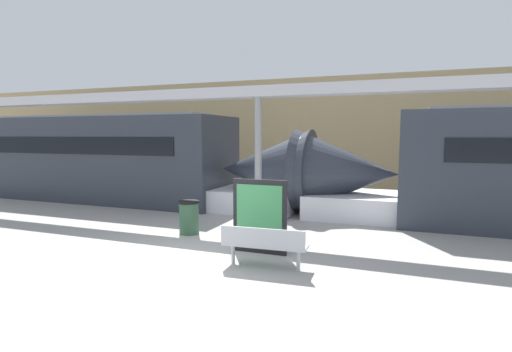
% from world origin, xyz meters
% --- Properties ---
extents(ground_plane, '(60.00, 60.00, 0.00)m').
position_xyz_m(ground_plane, '(0.00, 0.00, 0.00)').
color(ground_plane, '#9E9B96').
extents(station_wall, '(56.00, 0.20, 5.00)m').
position_xyz_m(station_wall, '(0.00, 11.31, 2.50)').
color(station_wall, tan).
rests_on(station_wall, ground_plane).
extents(train_right, '(16.23, 2.93, 3.20)m').
position_xyz_m(train_right, '(-6.95, 5.86, 1.50)').
color(train_right, '#2D333D').
rests_on(train_right, ground_plane).
extents(bench_near, '(1.61, 0.53, 0.78)m').
position_xyz_m(bench_near, '(1.65, 0.37, 0.48)').
color(bench_near, '#ADB2B7').
rests_on(bench_near, ground_plane).
extents(trash_bin, '(0.51, 0.51, 0.83)m').
position_xyz_m(trash_bin, '(-0.97, 2.16, 0.42)').
color(trash_bin, '#2D5138').
rests_on(trash_bin, ground_plane).
extents(poster_board, '(1.17, 0.07, 1.55)m').
position_xyz_m(poster_board, '(1.24, 1.25, 0.78)').
color(poster_board, black).
rests_on(poster_board, ground_plane).
extents(support_column_near, '(0.19, 0.19, 3.44)m').
position_xyz_m(support_column_near, '(0.34, 3.57, 1.72)').
color(support_column_near, gray).
rests_on(support_column_near, ground_plane).
extents(canopy_beam, '(28.00, 0.60, 0.28)m').
position_xyz_m(canopy_beam, '(0.34, 3.57, 3.58)').
color(canopy_beam, '#B7B7BC').
rests_on(canopy_beam, support_column_near).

